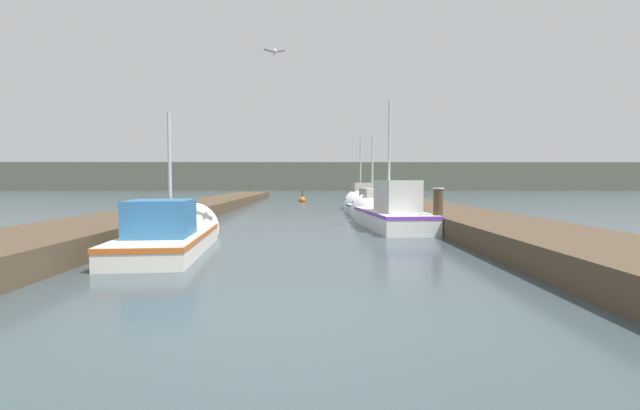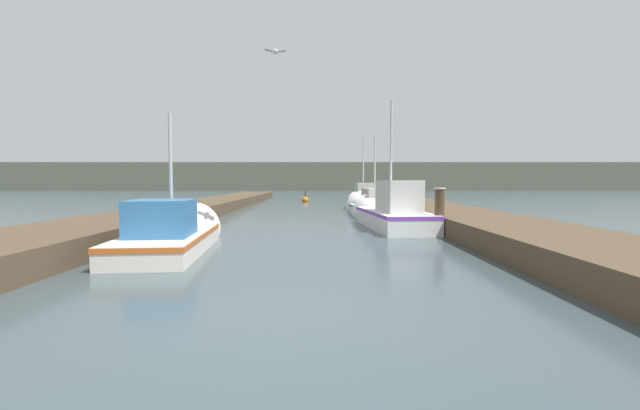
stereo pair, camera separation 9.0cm
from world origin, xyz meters
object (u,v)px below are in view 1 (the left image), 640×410
object	(u,v)px
fishing_boat_0	(173,234)
channel_buoy	(302,200)
mooring_piling_0	(396,204)
fishing_boat_2	(370,207)
mooring_piling_1	(438,212)
seagull_lead	(274,52)
fishing_boat_3	(360,201)
fishing_boat_1	(386,212)

from	to	relation	value
fishing_boat_0	channel_buoy	size ratio (longest dim) A/B	5.12
fishing_boat_0	mooring_piling_0	distance (m)	12.31
fishing_boat_0	fishing_boat_2	size ratio (longest dim) A/B	0.90
mooring_piling_1	mooring_piling_0	bearing A→B (deg)	88.72
mooring_piling_1	seagull_lead	bearing A→B (deg)	-163.46
fishing_boat_3	seagull_lead	world-z (taller)	seagull_lead
mooring_piling_1	channel_buoy	bearing A→B (deg)	103.12
fishing_boat_3	fishing_boat_0	bearing A→B (deg)	-113.81
fishing_boat_1	seagull_lead	distance (m)	7.04
seagull_lead	mooring_piling_1	bearing A→B (deg)	-175.86
fishing_boat_1	seagull_lead	world-z (taller)	seagull_lead
fishing_boat_0	seagull_lead	bearing A→B (deg)	17.74
fishing_boat_1	fishing_boat_2	size ratio (longest dim) A/B	1.06
mooring_piling_0	channel_buoy	xyz separation A→B (m)	(-4.83, 12.38, -0.39)
mooring_piling_1	fishing_boat_1	bearing A→B (deg)	112.00
fishing_boat_0	seagull_lead	xyz separation A→B (m)	(2.35, 0.99, 4.59)
fishing_boat_2	mooring_piling_1	bearing A→B (deg)	-87.04
fishing_boat_1	mooring_piling_1	xyz separation A→B (m)	(1.09, -2.69, 0.22)
fishing_boat_1	fishing_boat_3	distance (m)	9.60
fishing_boat_0	mooring_piling_0	bearing A→B (deg)	48.96
fishing_boat_2	fishing_boat_3	xyz separation A→B (m)	(-0.00, 4.68, 0.06)
fishing_boat_0	fishing_boat_2	xyz separation A→B (m)	(5.98, 10.00, 0.01)
fishing_boat_0	mooring_piling_1	bearing A→B (deg)	13.54
fishing_boat_1	mooring_piling_0	distance (m)	5.06
fishing_boat_1	seagull_lead	xyz separation A→B (m)	(-3.60, -4.08, 4.46)
fishing_boat_1	seagull_lead	bearing A→B (deg)	-137.10
fishing_boat_2	channel_buoy	xyz separation A→B (m)	(-3.60, 12.36, -0.23)
fishing_boat_3	seagull_lead	distance (m)	14.86
fishing_boat_2	fishing_boat_0	bearing A→B (deg)	-125.84
mooring_piling_0	mooring_piling_1	size ratio (longest dim) A/B	0.74
mooring_piling_0	seagull_lead	size ratio (longest dim) A/B	1.89
fishing_boat_1	fishing_boat_0	bearing A→B (deg)	-145.21
fishing_boat_0	mooring_piling_0	xyz separation A→B (m)	(7.21, 9.98, 0.17)
fishing_boat_2	seagull_lead	xyz separation A→B (m)	(-3.64, -9.00, 4.58)
fishing_boat_1	fishing_boat_2	xyz separation A→B (m)	(0.03, 4.92, -0.13)
seagull_lead	fishing_boat_2	bearing A→B (deg)	-124.38
fishing_boat_1	mooring_piling_1	bearing A→B (deg)	-73.68
mooring_piling_0	mooring_piling_1	bearing A→B (deg)	-91.28
fishing_boat_1	mooring_piling_1	size ratio (longest dim) A/B	4.33
fishing_boat_2	fishing_boat_3	bearing A→B (deg)	85.12
mooring_piling_1	fishing_boat_2	bearing A→B (deg)	97.89
mooring_piling_0	mooring_piling_1	world-z (taller)	mooring_piling_1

